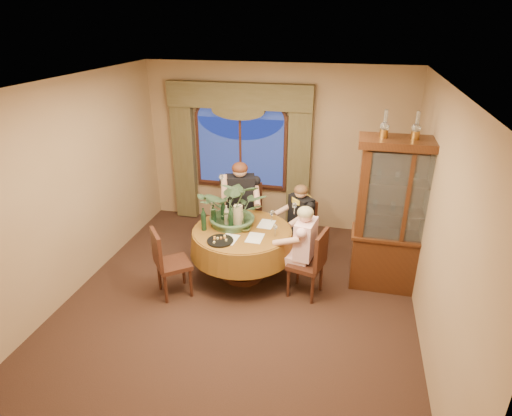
% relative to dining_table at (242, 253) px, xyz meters
% --- Properties ---
extents(floor, '(5.00, 5.00, 0.00)m').
position_rel_dining_table_xyz_m(floor, '(0.11, -0.64, -0.38)').
color(floor, black).
rests_on(floor, ground).
extents(wall_back, '(4.50, 0.00, 4.50)m').
position_rel_dining_table_xyz_m(wall_back, '(0.11, 1.86, 1.02)').
color(wall_back, '#94724D').
rests_on(wall_back, ground).
extents(wall_right, '(0.00, 5.00, 5.00)m').
position_rel_dining_table_xyz_m(wall_right, '(2.36, -0.64, 1.02)').
color(wall_right, '#94724D').
rests_on(wall_right, ground).
extents(ceiling, '(5.00, 5.00, 0.00)m').
position_rel_dining_table_xyz_m(ceiling, '(0.11, -0.64, 2.42)').
color(ceiling, white).
rests_on(ceiling, wall_back).
extents(window, '(1.62, 0.10, 1.32)m').
position_rel_dining_table_xyz_m(window, '(-0.49, 1.79, 0.92)').
color(window, navy).
rests_on(window, wall_back).
extents(arched_transom, '(1.60, 0.06, 0.44)m').
position_rel_dining_table_xyz_m(arched_transom, '(-0.49, 1.79, 1.71)').
color(arched_transom, navy).
rests_on(arched_transom, wall_back).
extents(drapery_left, '(0.38, 0.14, 2.32)m').
position_rel_dining_table_xyz_m(drapery_left, '(-1.52, 1.74, 0.80)').
color(drapery_left, '#463D21').
rests_on(drapery_left, floor).
extents(drapery_right, '(0.38, 0.14, 2.32)m').
position_rel_dining_table_xyz_m(drapery_right, '(0.54, 1.74, 0.80)').
color(drapery_right, '#463D21').
rests_on(drapery_right, floor).
extents(swag_valance, '(2.45, 0.16, 0.42)m').
position_rel_dining_table_xyz_m(swag_valance, '(-0.49, 1.71, 1.90)').
color(swag_valance, '#463D21').
rests_on(swag_valance, wall_back).
extents(dining_table, '(1.92, 1.92, 0.75)m').
position_rel_dining_table_xyz_m(dining_table, '(0.00, 0.00, 0.00)').
color(dining_table, '#8D350C').
rests_on(dining_table, floor).
extents(china_cabinet, '(1.31, 0.52, 2.11)m').
position_rel_dining_table_xyz_m(china_cabinet, '(2.11, 0.22, 0.68)').
color(china_cabinet, '#33190D').
rests_on(china_cabinet, floor).
extents(oil_lamp_left, '(0.11, 0.11, 0.34)m').
position_rel_dining_table_xyz_m(oil_lamp_left, '(1.75, 0.22, 1.90)').
color(oil_lamp_left, '#A5722D').
rests_on(oil_lamp_left, china_cabinet).
extents(oil_lamp_center, '(0.11, 0.11, 0.34)m').
position_rel_dining_table_xyz_m(oil_lamp_center, '(2.11, 0.22, 1.90)').
color(oil_lamp_center, '#A5722D').
rests_on(oil_lamp_center, china_cabinet).
extents(oil_lamp_right, '(0.11, 0.11, 0.34)m').
position_rel_dining_table_xyz_m(oil_lamp_right, '(2.48, 0.22, 1.90)').
color(oil_lamp_right, '#A5722D').
rests_on(oil_lamp_right, china_cabinet).
extents(chair_right, '(0.51, 0.51, 0.96)m').
position_rel_dining_table_xyz_m(chair_right, '(0.93, -0.23, 0.10)').
color(chair_right, black).
rests_on(chair_right, floor).
extents(chair_back_right, '(0.59, 0.59, 0.96)m').
position_rel_dining_table_xyz_m(chair_back_right, '(0.67, 0.68, 0.10)').
color(chair_back_right, black).
rests_on(chair_back_right, floor).
extents(chair_back, '(0.48, 0.48, 0.96)m').
position_rel_dining_table_xyz_m(chair_back, '(-0.17, 1.06, 0.10)').
color(chair_back, black).
rests_on(chair_back, floor).
extents(chair_front_left, '(0.59, 0.59, 0.96)m').
position_rel_dining_table_xyz_m(chair_front_left, '(-0.78, -0.62, 0.10)').
color(chair_front_left, black).
rests_on(chair_front_left, floor).
extents(person_pink, '(0.48, 0.51, 1.25)m').
position_rel_dining_table_xyz_m(person_pink, '(0.90, -0.15, 0.25)').
color(person_pink, beige).
rests_on(person_pink, floor).
extents(person_back, '(0.63, 0.60, 1.44)m').
position_rel_dining_table_xyz_m(person_back, '(-0.26, 0.89, 0.34)').
color(person_back, black).
rests_on(person_back, floor).
extents(person_scarf, '(0.59, 0.59, 1.22)m').
position_rel_dining_table_xyz_m(person_scarf, '(0.73, 0.71, 0.23)').
color(person_scarf, black).
rests_on(person_scarf, floor).
extents(stoneware_vase, '(0.17, 0.17, 0.31)m').
position_rel_dining_table_xyz_m(stoneware_vase, '(-0.08, 0.11, 0.53)').
color(stoneware_vase, tan).
rests_on(stoneware_vase, dining_table).
extents(centerpiece_plant, '(0.98, 1.08, 0.85)m').
position_rel_dining_table_xyz_m(centerpiece_plant, '(-0.13, 0.15, 1.00)').
color(centerpiece_plant, '#3F5C3A').
rests_on(centerpiece_plant, dining_table).
extents(olive_bowl, '(0.16, 0.16, 0.05)m').
position_rel_dining_table_xyz_m(olive_bowl, '(0.05, -0.02, 0.40)').
color(olive_bowl, '#555D2C').
rests_on(olive_bowl, dining_table).
extents(cheese_platter, '(0.35, 0.35, 0.02)m').
position_rel_dining_table_xyz_m(cheese_platter, '(-0.19, -0.40, 0.39)').
color(cheese_platter, black).
rests_on(cheese_platter, dining_table).
extents(wine_bottle_0, '(0.07, 0.07, 0.33)m').
position_rel_dining_table_xyz_m(wine_bottle_0, '(-0.41, 0.01, 0.54)').
color(wine_bottle_0, black).
rests_on(wine_bottle_0, dining_table).
extents(wine_bottle_1, '(0.07, 0.07, 0.33)m').
position_rel_dining_table_xyz_m(wine_bottle_1, '(-0.33, 0.19, 0.54)').
color(wine_bottle_1, black).
rests_on(wine_bottle_1, dining_table).
extents(wine_bottle_2, '(0.07, 0.07, 0.33)m').
position_rel_dining_table_xyz_m(wine_bottle_2, '(-0.15, -0.03, 0.54)').
color(wine_bottle_2, black).
rests_on(wine_bottle_2, dining_table).
extents(wine_bottle_3, '(0.07, 0.07, 0.33)m').
position_rel_dining_table_xyz_m(wine_bottle_3, '(-0.23, 0.03, 0.54)').
color(wine_bottle_3, tan).
rests_on(wine_bottle_3, dining_table).
extents(wine_bottle_4, '(0.07, 0.07, 0.33)m').
position_rel_dining_table_xyz_m(wine_bottle_4, '(-0.46, 0.08, 0.54)').
color(wine_bottle_4, tan).
rests_on(wine_bottle_4, dining_table).
extents(wine_bottle_5, '(0.07, 0.07, 0.33)m').
position_rel_dining_table_xyz_m(wine_bottle_5, '(-0.51, -0.13, 0.54)').
color(wine_bottle_5, black).
rests_on(wine_bottle_5, dining_table).
extents(tasting_paper_0, '(0.22, 0.30, 0.00)m').
position_rel_dining_table_xyz_m(tasting_paper_0, '(0.23, -0.20, 0.38)').
color(tasting_paper_0, white).
rests_on(tasting_paper_0, dining_table).
extents(tasting_paper_1, '(0.23, 0.31, 0.00)m').
position_rel_dining_table_xyz_m(tasting_paper_1, '(0.30, 0.24, 0.38)').
color(tasting_paper_1, white).
rests_on(tasting_paper_1, dining_table).
extents(tasting_paper_2, '(0.24, 0.32, 0.00)m').
position_rel_dining_table_xyz_m(tasting_paper_2, '(-0.09, -0.32, 0.38)').
color(tasting_paper_2, white).
rests_on(tasting_paper_2, dining_table).
extents(wine_glass_person_pink, '(0.07, 0.07, 0.18)m').
position_rel_dining_table_xyz_m(wine_glass_person_pink, '(0.48, -0.08, 0.46)').
color(wine_glass_person_pink, silver).
rests_on(wine_glass_person_pink, dining_table).
extents(wine_glass_person_back, '(0.07, 0.07, 0.18)m').
position_rel_dining_table_xyz_m(wine_glass_person_back, '(-0.14, 0.47, 0.46)').
color(wine_glass_person_back, silver).
rests_on(wine_glass_person_back, dining_table).
extents(wine_glass_person_scarf, '(0.07, 0.07, 0.18)m').
position_rel_dining_table_xyz_m(wine_glass_person_scarf, '(0.35, 0.34, 0.46)').
color(wine_glass_person_scarf, silver).
rests_on(wine_glass_person_scarf, dining_table).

